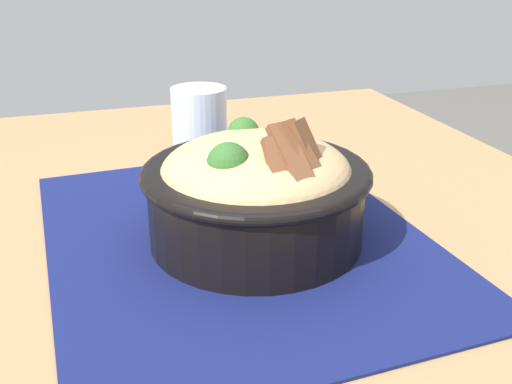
{
  "coord_description": "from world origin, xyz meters",
  "views": [
    {
      "loc": [
        -0.48,
        0.11,
        0.98
      ],
      "look_at": [
        0.02,
        -0.05,
        0.75
      ],
      "focal_mm": 41.97,
      "sensor_mm": 36.0,
      "label": 1
    }
  ],
  "objects": [
    {
      "name": "bowl",
      "position": [
        0.02,
        -0.05,
        0.76
      ],
      "size": [
        0.25,
        0.25,
        0.13
      ],
      "color": "black",
      "rests_on": "placemat"
    },
    {
      "name": "table",
      "position": [
        0.0,
        0.0,
        0.63
      ],
      "size": [
        1.11,
        0.91,
        0.7
      ],
      "color": "#99754C",
      "rests_on": "ground_plane"
    },
    {
      "name": "placemat",
      "position": [
        0.03,
        -0.03,
        0.7
      ],
      "size": [
        0.46,
        0.38,
        0.0
      ],
      "primitive_type": "cube",
      "rotation": [
        0.0,
        0.0,
        0.04
      ],
      "color": "#11194C",
      "rests_on": "table"
    },
    {
      "name": "drinking_glass",
      "position": [
        0.26,
        -0.05,
        0.74
      ],
      "size": [
        0.07,
        0.07,
        0.1
      ],
      "color": "silver",
      "rests_on": "table"
    },
    {
      "name": "fork",
      "position": [
        0.11,
        -0.03,
        0.71
      ],
      "size": [
        0.04,
        0.13,
        0.0
      ],
      "color": "#BABABA",
      "rests_on": "placemat"
    }
  ]
}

